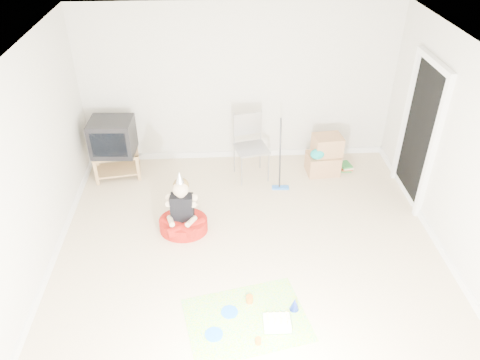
{
  "coord_description": "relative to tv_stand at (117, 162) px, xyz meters",
  "views": [
    {
      "loc": [
        -0.38,
        -4.47,
        4.17
      ],
      "look_at": [
        -0.1,
        0.4,
        0.9
      ],
      "focal_mm": 35.0,
      "sensor_mm": 36.0,
      "label": 1
    }
  ],
  "objects": [
    {
      "name": "ground",
      "position": [
        1.98,
        -1.98,
        -0.26
      ],
      "size": [
        5.0,
        5.0,
        0.0
      ],
      "primitive_type": "plane",
      "color": "beige",
      "rests_on": "ground"
    },
    {
      "name": "doorway_recess",
      "position": [
        4.46,
        -0.78,
        0.76
      ],
      "size": [
        0.02,
        0.9,
        2.05
      ],
      "primitive_type": "cube",
      "color": "black",
      "rests_on": "ground"
    },
    {
      "name": "tv_stand",
      "position": [
        0.0,
        0.0,
        0.0
      ],
      "size": [
        0.76,
        0.54,
        0.44
      ],
      "color": "olive",
      "rests_on": "ground"
    },
    {
      "name": "crt_tv",
      "position": [
        -0.0,
        0.0,
        0.46
      ],
      "size": [
        0.67,
        0.57,
        0.56
      ],
      "primitive_type": "cube",
      "rotation": [
        0.0,
        0.0,
        -0.05
      ],
      "color": "black",
      "rests_on": "tv_stand"
    },
    {
      "name": "folding_chair",
      "position": [
        2.14,
        -0.14,
        0.26
      ],
      "size": [
        0.57,
        0.56,
        1.07
      ],
      "color": "#97979C",
      "rests_on": "ground"
    },
    {
      "name": "cardboard_boxes",
      "position": [
        3.32,
        -0.07,
        0.05
      ],
      "size": [
        0.55,
        0.44,
        0.65
      ],
      "color": "#AA7B52",
      "rests_on": "ground"
    },
    {
      "name": "floor_mop",
      "position": [
        2.57,
        -0.51,
        0.0
      ],
      "size": [
        0.27,
        0.36,
        1.06
      ],
      "color": "blue",
      "rests_on": "ground"
    },
    {
      "name": "book_pile",
      "position": [
        3.72,
        0.0,
        -0.21
      ],
      "size": [
        0.21,
        0.27,
        0.11
      ],
      "color": "#277532",
      "rests_on": "ground"
    },
    {
      "name": "seated_woman",
      "position": [
        1.11,
        -1.43,
        -0.05
      ],
      "size": [
        0.72,
        0.72,
        0.95
      ],
      "color": "#A8160F",
      "rests_on": "ground"
    },
    {
      "name": "party_mat",
      "position": [
        1.87,
        -3.03,
        -0.26
      ],
      "size": [
        1.49,
        1.21,
        0.01
      ],
      "primitive_type": "cube",
      "rotation": [
        0.0,
        0.0,
        0.21
      ],
      "color": "#F7347D",
      "rests_on": "ground"
    },
    {
      "name": "birthday_cake",
      "position": [
        2.19,
        -3.13,
        -0.22
      ],
      "size": [
        0.3,
        0.24,
        0.14
      ],
      "color": "white",
      "rests_on": "party_mat"
    },
    {
      "name": "blue_plate_near",
      "position": [
        1.68,
        -2.91,
        -0.25
      ],
      "size": [
        0.26,
        0.26,
        0.01
      ],
      "primitive_type": "cylinder",
      "rotation": [
        0.0,
        0.0,
        0.46
      ],
      "color": "blue",
      "rests_on": "party_mat"
    },
    {
      "name": "blue_plate_far",
      "position": [
        1.51,
        -3.21,
        -0.25
      ],
      "size": [
        0.27,
        0.27,
        0.01
      ],
      "primitive_type": "cylinder",
      "rotation": [
        0.0,
        0.0,
        0.64
      ],
      "color": "blue",
      "rests_on": "party_mat"
    },
    {
      "name": "orange_cup_near",
      "position": [
        1.92,
        -2.78,
        -0.21
      ],
      "size": [
        0.1,
        0.1,
        0.09
      ],
      "primitive_type": "cylinder",
      "rotation": [
        0.0,
        0.0,
        -0.22
      ],
      "color": "#CB6516",
      "rests_on": "party_mat"
    },
    {
      "name": "orange_cup_far",
      "position": [
        1.97,
        -3.34,
        -0.22
      ],
      "size": [
        0.08,
        0.08,
        0.07
      ],
      "primitive_type": "cylinder",
      "rotation": [
        0.0,
        0.0,
        0.24
      ],
      "color": "#CB6516",
      "rests_on": "party_mat"
    },
    {
      "name": "blue_party_hat",
      "position": [
        2.42,
        -2.91,
        -0.18
      ],
      "size": [
        0.12,
        0.12,
        0.16
      ],
      "primitive_type": "cone",
      "rotation": [
        0.0,
        0.0,
        -0.1
      ],
      "color": "#1B30C0",
      "rests_on": "party_mat"
    }
  ]
}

